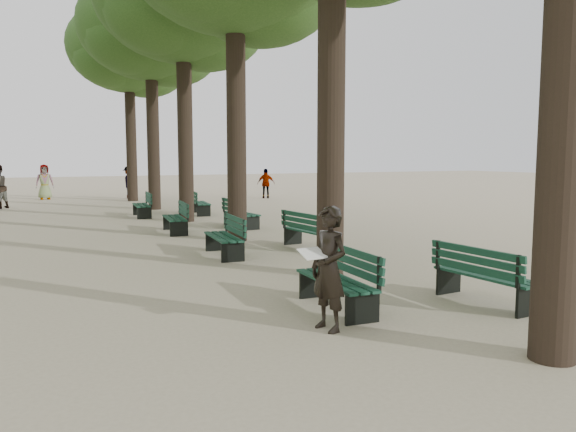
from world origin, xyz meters
name	(u,v)px	position (x,y,z in m)	size (l,w,h in m)	color
ground	(346,329)	(0.00, 0.00, 0.00)	(120.00, 120.00, 0.00)	tan
tree_central_4	(150,27)	(1.50, 18.00, 7.65)	(6.00, 6.00, 9.95)	#33261C
tree_central_5	(128,48)	(1.50, 23.00, 7.65)	(6.00, 6.00, 9.95)	#33261C
bench_left_0	(336,292)	(0.37, 0.87, 0.27)	(0.69, 1.83, 0.92)	black
bench_left_1	(224,244)	(0.37, 5.89, 0.27)	(0.73, 1.85, 0.92)	black
bench_left_2	(175,224)	(0.37, 10.27, 0.27)	(0.77, 1.85, 0.92)	black
bench_left_3	(142,210)	(0.37, 15.13, 0.27)	(0.74, 1.85, 0.92)	black
bench_right_0	(486,287)	(2.63, 0.13, 0.27)	(0.68, 1.83, 0.92)	black
bench_right_1	(309,238)	(2.63, 5.96, 0.27)	(0.72, 1.84, 0.92)	black
bench_right_2	(241,219)	(2.63, 10.63, 0.27)	(0.70, 1.84, 0.92)	black
bench_right_3	(200,208)	(2.63, 15.05, 0.27)	(0.81, 1.86, 0.92)	black
man_with_map	(329,269)	(-0.24, 0.06, 0.83)	(0.66, 0.71, 1.65)	black
pedestrian_d	(45,182)	(-2.49, 26.04, 0.93)	(0.91, 0.37, 1.85)	#262628
pedestrian_c	(266,184)	(8.36, 21.65, 0.80)	(0.94, 0.32, 1.60)	#262628
pedestrian_b	(129,182)	(1.66, 24.75, 0.88)	(1.14, 0.35, 1.76)	#262628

